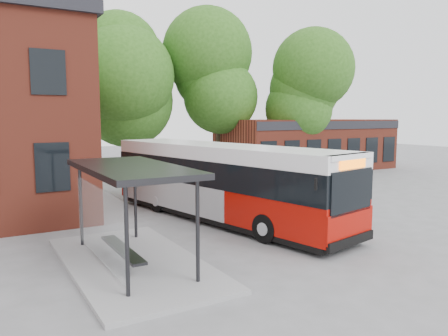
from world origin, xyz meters
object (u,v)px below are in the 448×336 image
bus_shelter (132,215)px  bicycle_0 (246,177)px  bicycle_5 (301,171)px  bicycle_2 (262,176)px  bicycle_3 (264,173)px  city_bus (221,183)px  bicycle_7 (302,170)px  bicycle_1 (253,176)px

bus_shelter → bicycle_0: size_ratio=4.44×
bicycle_0 → bicycle_5: (4.25, -0.28, 0.13)m
bicycle_2 → bicycle_3: 1.16m
bus_shelter → bicycle_0: (11.20, 11.26, -1.04)m
bicycle_0 → bus_shelter: bearing=146.3°
city_bus → bicycle_5: (10.50, 7.47, -1.00)m
bicycle_0 → bicycle_7: (5.01, 0.49, 0.06)m
bicycle_1 → bicycle_2: (0.74, -0.01, -0.03)m
bicycle_3 → bicycle_5: bearing=-102.1°
bicycle_1 → bicycle_7: (4.63, 0.72, 0.00)m
bicycle_0 → bicycle_1: 0.45m
bus_shelter → bicycle_0: bearing=45.1°
city_bus → bicycle_1: bearing=37.0°
bicycle_0 → bicycle_1: bearing=-109.2°
bus_shelter → bicycle_2: size_ratio=4.21×
bicycle_5 → bicycle_1: bearing=85.2°
bus_shelter → bicycle_1: bearing=43.6°
bus_shelter → bicycle_3: 17.70m
city_bus → bicycle_3: (8.12, 8.40, -1.07)m
bicycle_2 → bicycle_3: size_ratio=1.06×
bicycle_2 → bicycle_7: size_ratio=1.06×
bus_shelter → bicycle_5: size_ratio=3.84×
bicycle_7 → bicycle_3: bearing=68.9°
bicycle_0 → bicycle_5: bicycle_5 is taller
bus_shelter → bicycle_5: bearing=35.4°
bicycle_3 → bicycle_5: (2.38, -0.93, 0.08)m
bicycle_2 → bicycle_5: (3.13, -0.05, 0.11)m
bicycle_7 → bicycle_1: bearing=80.4°
bicycle_5 → bicycle_7: size_ratio=1.16×
bicycle_1 → bicycle_2: 0.74m
bicycle_5 → city_bus: bearing=121.5°
bicycle_1 → city_bus: bearing=120.0°
bicycle_1 → bicycle_3: size_ratio=0.99×
city_bus → bus_shelter: bearing=-156.4°
bicycle_7 → bus_shelter: bearing=107.5°
city_bus → bicycle_3: city_bus is taller
bicycle_5 → bicycle_2: bearing=85.3°
bicycle_0 → bicycle_7: 5.04m
bus_shelter → bicycle_0: 15.91m
bicycle_0 → bicycle_1: size_ratio=1.01×
city_bus → bicycle_0: city_bus is taller
city_bus → bicycle_5: 12.92m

